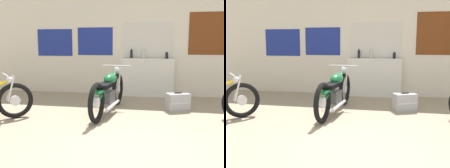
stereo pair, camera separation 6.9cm
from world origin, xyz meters
TOP-DOWN VIEW (x-y plane):
  - ground_plane at (0.00, 0.00)m, footprint 24.00×24.00m
  - wall_back at (-0.00, 3.69)m, footprint 10.00×0.07m
  - sill_counter at (0.01, 3.51)m, footprint 1.41×0.28m
  - bottle_leftmost at (-0.41, 3.54)m, footprint 0.07×0.07m
  - bottle_left_center at (-0.08, 3.49)m, footprint 0.08×0.08m
  - bottle_center at (0.51, 3.46)m, footprint 0.08×0.08m
  - motorcycle_green at (-0.66, 1.70)m, footprint 0.64×2.19m
  - hard_case_silver at (0.74, 2.14)m, footprint 0.53×0.43m

SIDE VIEW (x-z plane):
  - ground_plane at x=0.00m, z-range 0.00..0.00m
  - hard_case_silver at x=0.74m, z-range -0.01..0.38m
  - motorcycle_green at x=-0.66m, z-range -0.02..0.91m
  - sill_counter at x=0.01m, z-range 0.00..1.01m
  - bottle_center at x=0.51m, z-range 1.00..1.20m
  - bottle_leftmost at x=-0.41m, z-range 1.00..1.27m
  - bottle_left_center at x=-0.08m, z-range 1.00..1.28m
  - wall_back at x=0.00m, z-range 0.00..2.80m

